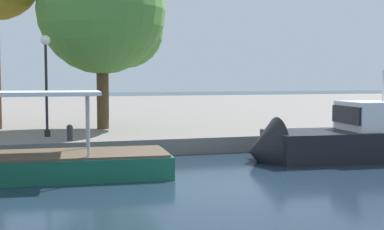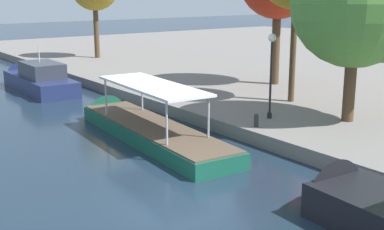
# 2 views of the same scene
# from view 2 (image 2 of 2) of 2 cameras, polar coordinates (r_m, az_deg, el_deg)

# --- Properties ---
(ground_plane) EXTENTS (220.00, 220.00, 0.00)m
(ground_plane) POSITION_cam_2_polar(r_m,az_deg,el_deg) (18.57, -2.17, -10.20)
(ground_plane) COLOR #192838
(motor_yacht_0) EXTENTS (10.11, 3.17, 4.54)m
(motor_yacht_0) POSITION_cam_2_polar(r_m,az_deg,el_deg) (41.77, -16.82, 3.59)
(motor_yacht_0) COLOR navy
(motor_yacht_0) RESTS_ON ground_plane
(tour_boat_1) EXTENTS (13.74, 3.63, 4.07)m
(tour_boat_1) POSITION_cam_2_polar(r_m,az_deg,el_deg) (27.29, -5.32, -1.82)
(tour_boat_1) COLOR #14513D
(tour_boat_1) RESTS_ON ground_plane
(mooring_bollard_0) EXTENTS (0.27, 0.27, 0.69)m
(mooring_bollard_0) POSITION_cam_2_polar(r_m,az_deg,el_deg) (26.43, 7.15, -0.52)
(mooring_bollard_0) COLOR #2D2D33
(mooring_bollard_0) RESTS_ON dock_promenade
(lamp_post) EXTENTS (0.44, 0.44, 4.60)m
(lamp_post) POSITION_cam_2_polar(r_m,az_deg,el_deg) (27.82, 8.80, 5.66)
(lamp_post) COLOR black
(lamp_post) RESTS_ON dock_promenade
(tree_1) EXTENTS (6.72, 6.64, 9.51)m
(tree_1) POSITION_cam_2_polar(r_m,az_deg,el_deg) (27.79, 18.32, 11.51)
(tree_1) COLOR #4C3823
(tree_1) RESTS_ON dock_promenade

